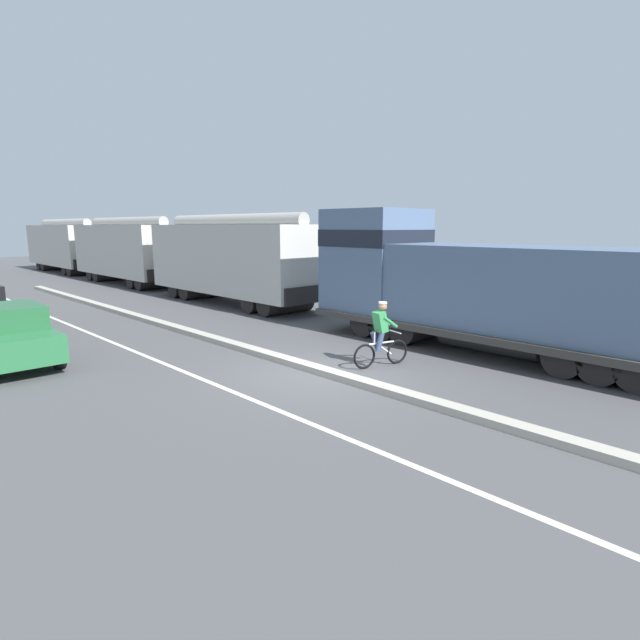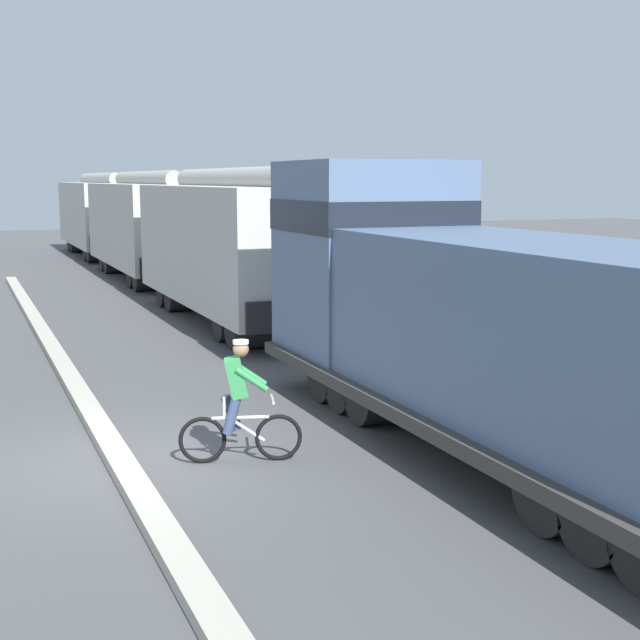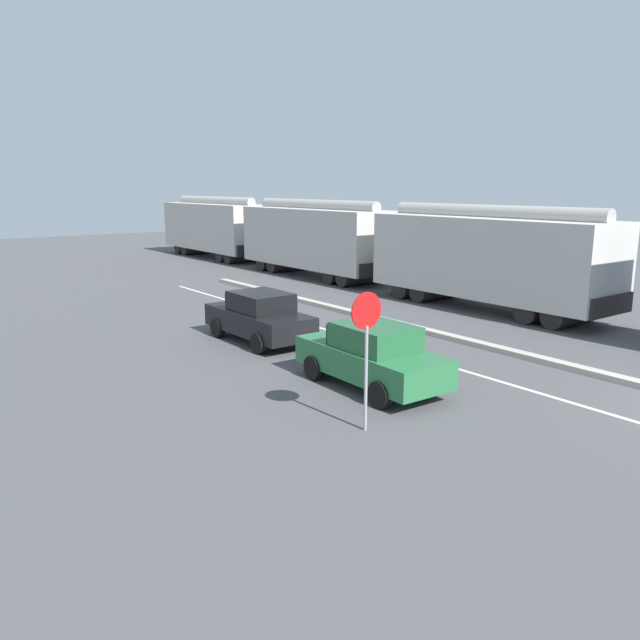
{
  "view_description": "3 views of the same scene",
  "coord_description": "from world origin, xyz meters",
  "px_view_note": "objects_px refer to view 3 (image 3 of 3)",
  "views": [
    {
      "loc": [
        -8.4,
        -8.64,
        3.64
      ],
      "look_at": [
        1.0,
        1.05,
        1.09
      ],
      "focal_mm": 28.0,
      "sensor_mm": 36.0,
      "label": 1
    },
    {
      "loc": [
        -1.9,
        -12.06,
        3.88
      ],
      "look_at": [
        3.56,
        1.26,
        1.6
      ],
      "focal_mm": 50.0,
      "sensor_mm": 36.0,
      "label": 2
    },
    {
      "loc": [
        -15.29,
        -4.79,
        4.93
      ],
      "look_at": [
        -4.87,
        9.05,
        1.18
      ],
      "focal_mm": 35.0,
      "sensor_mm": 36.0,
      "label": 3
    }
  ],
  "objects_px": {
    "hopper_car_trailing": "(215,227)",
    "stop_sign": "(366,334)",
    "parked_car_green": "(371,356)",
    "parked_car_black": "(259,317)",
    "hopper_car_middle": "(315,239)",
    "hopper_car_lead": "(488,258)"
  },
  "relations": [
    {
      "from": "hopper_car_trailing",
      "to": "parked_car_black",
      "type": "height_order",
      "value": "hopper_car_trailing"
    },
    {
      "from": "hopper_car_middle",
      "to": "parked_car_black",
      "type": "relative_size",
      "value": 2.52
    },
    {
      "from": "hopper_car_lead",
      "to": "hopper_car_middle",
      "type": "relative_size",
      "value": 1.0
    },
    {
      "from": "hopper_car_lead",
      "to": "stop_sign",
      "type": "relative_size",
      "value": 3.68
    },
    {
      "from": "hopper_car_lead",
      "to": "parked_car_green",
      "type": "relative_size",
      "value": 2.5
    },
    {
      "from": "hopper_car_lead",
      "to": "hopper_car_trailing",
      "type": "xyz_separation_m",
      "value": [
        0.0,
        23.2,
        0.0
      ]
    },
    {
      "from": "hopper_car_trailing",
      "to": "stop_sign",
      "type": "distance_m",
      "value": 32.37
    },
    {
      "from": "parked_car_green",
      "to": "stop_sign",
      "type": "height_order",
      "value": "stop_sign"
    },
    {
      "from": "hopper_car_lead",
      "to": "parked_car_green",
      "type": "bearing_deg",
      "value": -155.49
    },
    {
      "from": "hopper_car_lead",
      "to": "stop_sign",
      "type": "bearing_deg",
      "value": -151.34
    },
    {
      "from": "hopper_car_lead",
      "to": "hopper_car_middle",
      "type": "xyz_separation_m",
      "value": [
        0.0,
        11.6,
        0.0
      ]
    },
    {
      "from": "hopper_car_trailing",
      "to": "hopper_car_lead",
      "type": "bearing_deg",
      "value": -90.0
    },
    {
      "from": "parked_car_green",
      "to": "stop_sign",
      "type": "distance_m",
      "value": 3.05
    },
    {
      "from": "parked_car_green",
      "to": "parked_car_black",
      "type": "xyz_separation_m",
      "value": [
        0.22,
        5.65,
        0.0
      ]
    },
    {
      "from": "hopper_car_trailing",
      "to": "parked_car_black",
      "type": "xyz_separation_m",
      "value": [
        -10.15,
        -22.28,
        -1.26
      ]
    },
    {
      "from": "parked_car_green",
      "to": "parked_car_black",
      "type": "distance_m",
      "value": 5.65
    },
    {
      "from": "hopper_car_lead",
      "to": "hopper_car_middle",
      "type": "distance_m",
      "value": 11.6
    },
    {
      "from": "parked_car_black",
      "to": "stop_sign",
      "type": "xyz_separation_m",
      "value": [
        -2.17,
        -7.65,
        1.21
      ]
    },
    {
      "from": "hopper_car_middle",
      "to": "parked_car_green",
      "type": "xyz_separation_m",
      "value": [
        -10.37,
        -16.33,
        -1.26
      ]
    },
    {
      "from": "hopper_car_middle",
      "to": "hopper_car_trailing",
      "type": "distance_m",
      "value": 11.6
    },
    {
      "from": "hopper_car_middle",
      "to": "hopper_car_trailing",
      "type": "xyz_separation_m",
      "value": [
        0.0,
        11.6,
        0.0
      ]
    },
    {
      "from": "hopper_car_trailing",
      "to": "parked_car_green",
      "type": "xyz_separation_m",
      "value": [
        -10.37,
        -27.93,
        -1.26
      ]
    }
  ]
}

